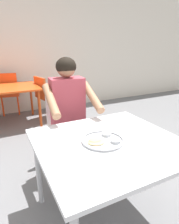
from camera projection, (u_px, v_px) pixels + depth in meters
The scene contains 9 objects.
ground_plane at pixel (109, 222), 1.60m from camera, with size 12.00×12.00×0.05m, color slate.
back_wall at pixel (24, 29), 3.82m from camera, with size 12.00×0.12×3.40m, color silver.
table_foreground at pixel (109, 149), 1.41m from camera, with size 1.02×0.96×0.72m.
thali_tray at pixel (103, 140), 1.37m from camera, with size 0.31×0.31×0.03m.
chair_foreground at pixel (65, 124), 2.22m from camera, with size 0.42×0.45×0.90m.
diner_foreground at pixel (70, 109), 1.95m from camera, with size 0.52×0.57×1.27m.
table_background_red at pixel (10, 91), 3.36m from camera, with size 0.95×0.89×0.70m.
chair_red_right at pixel (46, 94), 3.65m from camera, with size 0.50×0.52×0.84m.
chair_red_far at pixel (9, 91), 3.92m from camera, with size 0.45×0.50×0.88m.
Camera 1 is at (-0.69, -1.01, 1.37)m, focal length 30.64 mm.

